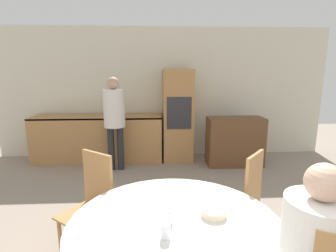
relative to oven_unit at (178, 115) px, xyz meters
The scene contains 11 objects.
wall_back 0.60m from the oven_unit, 129.41° to the left, with size 6.73×0.05×2.60m.
kitchen_counter 1.62m from the oven_unit, behind, with size 2.46×0.60×0.89m.
oven_unit is the anchor object (origin of this frame).
sideboard 1.20m from the oven_unit, 20.96° to the right, with size 1.03×0.45×0.90m.
dining_table 3.46m from the oven_unit, 95.42° to the right, with size 1.48×1.48×0.72m.
chair_far_left 2.96m from the oven_unit, 111.15° to the right, with size 0.56×0.56×0.99m.
chair_far_right 2.79m from the oven_unit, 81.55° to the right, with size 0.56×0.56×0.99m.
person_standing 1.27m from the oven_unit, 155.25° to the right, with size 0.37×0.37×1.65m.
cup 3.63m from the oven_unit, 96.31° to the right, with size 0.06×0.06×0.10m.
bowl_near 3.37m from the oven_unit, 90.75° to the right, with size 0.19×0.19×0.05m.
salt_shaker 3.47m from the oven_unit, 95.93° to the right, with size 0.03×0.03×0.09m.
Camera 1 is at (-0.19, -0.34, 1.74)m, focal length 28.00 mm.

